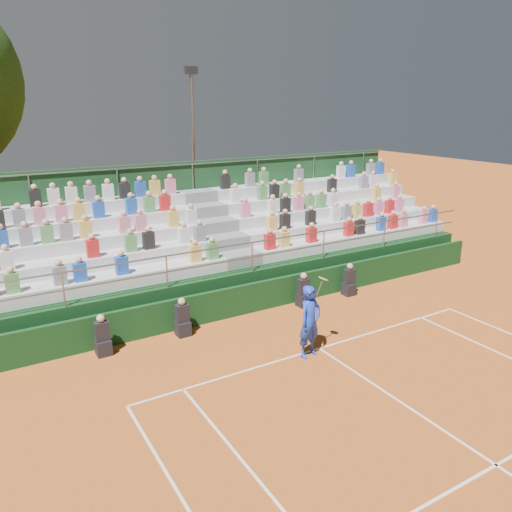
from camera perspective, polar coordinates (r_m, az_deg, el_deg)
ground at (r=14.37m, az=7.26°, el=-10.45°), size 90.00×90.00×0.00m
courtside_wall at (r=16.55m, az=0.53°, el=-4.57°), size 20.00×0.15×1.00m
line_officials at (r=15.80m, az=-1.30°, el=-5.75°), size 9.12×0.40×1.19m
grandstand at (r=19.05m, az=-4.51°, el=0.19°), size 20.00×5.20×4.40m
tennis_player at (r=13.55m, az=6.18°, el=-7.43°), size 0.95×0.64×2.22m
floodlight_mast at (r=24.77m, az=-7.16°, el=12.76°), size 0.60×0.25×8.23m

